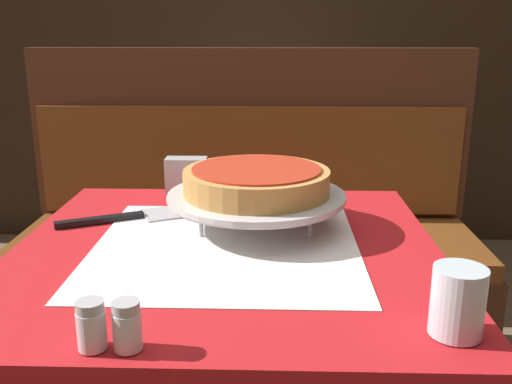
{
  "coord_description": "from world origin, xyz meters",
  "views": [
    {
      "loc": [
        0.09,
        -1.0,
        1.16
      ],
      "look_at": [
        0.05,
        0.08,
        0.85
      ],
      "focal_mm": 40.0,
      "sensor_mm": 36.0,
      "label": 1
    }
  ],
  "objects_px": {
    "booth_bench": "(246,276)",
    "dining_table_front": "(227,304)",
    "dining_table_rear": "(263,145)",
    "condiment_caddy": "(253,112)",
    "water_glass_near": "(458,301)",
    "deep_dish_pizza": "(256,181)",
    "pizza_pan_stand": "(256,198)",
    "pepper_shaker": "(127,326)",
    "salt_shaker": "(91,325)",
    "napkin_holder": "(187,176)",
    "pizza_server": "(131,217)"
  },
  "relations": [
    {
      "from": "water_glass_near",
      "to": "salt_shaker",
      "type": "distance_m",
      "value": 0.48
    },
    {
      "from": "water_glass_near",
      "to": "condiment_caddy",
      "type": "height_order",
      "value": "condiment_caddy"
    },
    {
      "from": "booth_bench",
      "to": "salt_shaker",
      "type": "height_order",
      "value": "booth_bench"
    },
    {
      "from": "deep_dish_pizza",
      "to": "pizza_server",
      "type": "xyz_separation_m",
      "value": [
        -0.27,
        0.04,
        -0.09
      ]
    },
    {
      "from": "deep_dish_pizza",
      "to": "condiment_caddy",
      "type": "xyz_separation_m",
      "value": [
        -0.06,
        1.38,
        -0.06
      ]
    },
    {
      "from": "pizza_pan_stand",
      "to": "water_glass_near",
      "type": "xyz_separation_m",
      "value": [
        0.28,
        -0.42,
        -0.01
      ]
    },
    {
      "from": "booth_bench",
      "to": "water_glass_near",
      "type": "bearing_deg",
      "value": -73.69
    },
    {
      "from": "dining_table_rear",
      "to": "condiment_caddy",
      "type": "height_order",
      "value": "condiment_caddy"
    },
    {
      "from": "water_glass_near",
      "to": "pepper_shaker",
      "type": "distance_m",
      "value": 0.43
    },
    {
      "from": "deep_dish_pizza",
      "to": "pizza_server",
      "type": "height_order",
      "value": "deep_dish_pizza"
    },
    {
      "from": "dining_table_rear",
      "to": "water_glass_near",
      "type": "bearing_deg",
      "value": -81.11
    },
    {
      "from": "dining_table_front",
      "to": "condiment_caddy",
      "type": "distance_m",
      "value": 1.5
    },
    {
      "from": "pizza_pan_stand",
      "to": "condiment_caddy",
      "type": "distance_m",
      "value": 1.38
    },
    {
      "from": "pizza_pan_stand",
      "to": "condiment_caddy",
      "type": "relative_size",
      "value": 2.07
    },
    {
      "from": "dining_table_rear",
      "to": "pizza_pan_stand",
      "type": "distance_m",
      "value": 1.47
    },
    {
      "from": "dining_table_front",
      "to": "condiment_caddy",
      "type": "xyz_separation_m",
      "value": [
        -0.0,
        1.49,
        0.16
      ]
    },
    {
      "from": "water_glass_near",
      "to": "salt_shaker",
      "type": "bearing_deg",
      "value": -173.86
    },
    {
      "from": "pizza_server",
      "to": "napkin_holder",
      "type": "xyz_separation_m",
      "value": [
        0.09,
        0.2,
        0.04
      ]
    },
    {
      "from": "booth_bench",
      "to": "deep_dish_pizza",
      "type": "bearing_deg",
      "value": -85.43
    },
    {
      "from": "deep_dish_pizza",
      "to": "water_glass_near",
      "type": "relative_size",
      "value": 3.14
    },
    {
      "from": "dining_table_rear",
      "to": "napkin_holder",
      "type": "height_order",
      "value": "napkin_holder"
    },
    {
      "from": "dining_table_front",
      "to": "salt_shaker",
      "type": "height_order",
      "value": "salt_shaker"
    },
    {
      "from": "booth_bench",
      "to": "napkin_holder",
      "type": "distance_m",
      "value": 0.7
    },
    {
      "from": "dining_table_rear",
      "to": "pepper_shaker",
      "type": "bearing_deg",
      "value": -93.95
    },
    {
      "from": "dining_table_front",
      "to": "pepper_shaker",
      "type": "distance_m",
      "value": 0.4
    },
    {
      "from": "pizza_pan_stand",
      "to": "pizza_server",
      "type": "bearing_deg",
      "value": 171.03
    },
    {
      "from": "booth_bench",
      "to": "dining_table_front",
      "type": "bearing_deg",
      "value": -89.7
    },
    {
      "from": "booth_bench",
      "to": "pizza_pan_stand",
      "type": "bearing_deg",
      "value": -85.43
    },
    {
      "from": "pizza_server",
      "to": "water_glass_near",
      "type": "xyz_separation_m",
      "value": [
        0.55,
        -0.46,
        0.04
      ]
    },
    {
      "from": "salt_shaker",
      "to": "napkin_holder",
      "type": "distance_m",
      "value": 0.71
    },
    {
      "from": "pizza_pan_stand",
      "to": "pizza_server",
      "type": "xyz_separation_m",
      "value": [
        -0.27,
        0.04,
        -0.06
      ]
    },
    {
      "from": "dining_table_rear",
      "to": "deep_dish_pizza",
      "type": "distance_m",
      "value": 1.47
    },
    {
      "from": "booth_bench",
      "to": "pepper_shaker",
      "type": "distance_m",
      "value": 1.29
    },
    {
      "from": "deep_dish_pizza",
      "to": "condiment_caddy",
      "type": "bearing_deg",
      "value": 92.35
    },
    {
      "from": "napkin_holder",
      "to": "deep_dish_pizza",
      "type": "bearing_deg",
      "value": -53.24
    },
    {
      "from": "booth_bench",
      "to": "water_glass_near",
      "type": "height_order",
      "value": "booth_bench"
    },
    {
      "from": "dining_table_front",
      "to": "booth_bench",
      "type": "relative_size",
      "value": 0.51
    },
    {
      "from": "pizza_pan_stand",
      "to": "deep_dish_pizza",
      "type": "distance_m",
      "value": 0.04
    },
    {
      "from": "salt_shaker",
      "to": "pepper_shaker",
      "type": "height_order",
      "value": "same"
    },
    {
      "from": "booth_bench",
      "to": "salt_shaker",
      "type": "distance_m",
      "value": 1.3
    },
    {
      "from": "dining_table_rear",
      "to": "pizza_pan_stand",
      "type": "height_order",
      "value": "pizza_pan_stand"
    },
    {
      "from": "pizza_pan_stand",
      "to": "pepper_shaker",
      "type": "relative_size",
      "value": 5.55
    },
    {
      "from": "pizza_server",
      "to": "napkin_holder",
      "type": "bearing_deg",
      "value": 64.98
    },
    {
      "from": "pizza_pan_stand",
      "to": "deep_dish_pizza",
      "type": "bearing_deg",
      "value": 33.69
    },
    {
      "from": "pepper_shaker",
      "to": "deep_dish_pizza",
      "type": "bearing_deg",
      "value": 72.48
    },
    {
      "from": "dining_table_rear",
      "to": "dining_table_front",
      "type": "bearing_deg",
      "value": -91.39
    },
    {
      "from": "deep_dish_pizza",
      "to": "napkin_holder",
      "type": "height_order",
      "value": "deep_dish_pizza"
    },
    {
      "from": "pizza_server",
      "to": "napkin_holder",
      "type": "distance_m",
      "value": 0.22
    },
    {
      "from": "booth_bench",
      "to": "condiment_caddy",
      "type": "xyz_separation_m",
      "value": [
        0.0,
        0.65,
        0.48
      ]
    },
    {
      "from": "salt_shaker",
      "to": "napkin_holder",
      "type": "relative_size",
      "value": 0.65
    }
  ]
}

